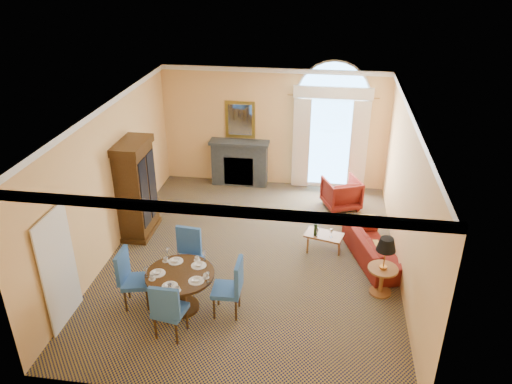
# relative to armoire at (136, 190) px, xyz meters

# --- Properties ---
(ground) EXTENTS (7.50, 7.50, 0.00)m
(ground) POSITION_rel_armoire_xyz_m (2.72, -0.66, -1.07)
(ground) COLOR #14183F
(ground) RESTS_ON ground
(room_envelope) EXTENTS (6.04, 7.52, 3.45)m
(room_envelope) POSITION_rel_armoire_xyz_m (2.69, 0.01, 1.44)
(room_envelope) COLOR #FFC779
(room_envelope) RESTS_ON ground
(armoire) EXTENTS (0.64, 1.13, 2.23)m
(armoire) POSITION_rel_armoire_xyz_m (0.00, 0.00, 0.00)
(armoire) COLOR #301D0B
(armoire) RESTS_ON ground
(dining_table) EXTENTS (1.23, 1.23, 0.97)m
(dining_table) POSITION_rel_armoire_xyz_m (1.70, -2.50, -0.49)
(dining_table) COLOR #301D0B
(dining_table) RESTS_ON ground
(dining_chair_north) EXTENTS (0.58, 0.58, 1.12)m
(dining_chair_north) POSITION_rel_armoire_xyz_m (1.61, -1.61, -0.43)
(dining_chair_north) COLOR #2858A1
(dining_chair_north) RESTS_ON ground
(dining_chair_south) EXTENTS (0.58, 0.58, 1.12)m
(dining_chair_south) POSITION_rel_armoire_xyz_m (1.71, -3.28, -0.43)
(dining_chair_south) COLOR #2858A1
(dining_chair_south) RESTS_ON ground
(dining_chair_east) EXTENTS (0.52, 0.51, 1.12)m
(dining_chair_east) POSITION_rel_armoire_xyz_m (2.64, -2.49, -0.43)
(dining_chair_east) COLOR #2858A1
(dining_chair_east) RESTS_ON ground
(dining_chair_west) EXTENTS (0.60, 0.60, 1.12)m
(dining_chair_west) POSITION_rel_armoire_xyz_m (0.76, -2.49, -0.43)
(dining_chair_west) COLOR #2858A1
(dining_chair_west) RESTS_ON ground
(sofa) EXTENTS (1.35, 2.10, 0.57)m
(sofa) POSITION_rel_armoire_xyz_m (5.27, -0.39, -0.79)
(sofa) COLOR maroon
(sofa) RESTS_ON ground
(armchair) EXTENTS (1.09, 1.11, 0.78)m
(armchair) POSITION_rel_armoire_xyz_m (4.58, 1.91, -0.69)
(armchair) COLOR maroon
(armchair) RESTS_ON ground
(coffee_table) EXTENTS (0.88, 0.63, 0.76)m
(coffee_table) POSITION_rel_armoire_xyz_m (4.18, -0.19, -0.68)
(coffee_table) COLOR #975B2D
(coffee_table) RESTS_ON ground
(side_table) EXTENTS (0.57, 0.57, 1.19)m
(side_table) POSITION_rel_armoire_xyz_m (5.32, -1.51, -0.31)
(side_table) COLOR #975B2D
(side_table) RESTS_ON ground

